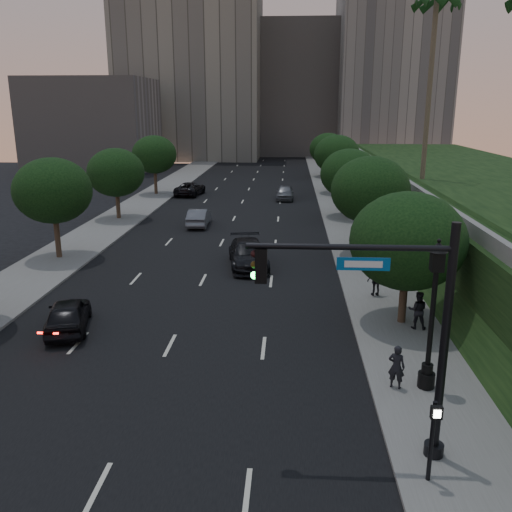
# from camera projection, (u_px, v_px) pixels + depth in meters

# --- Properties ---
(ground) EXTENTS (160.00, 160.00, 0.00)m
(ground) POSITION_uv_depth(u_px,v_px,m) (138.00, 409.00, 18.25)
(ground) COLOR black
(ground) RESTS_ON ground
(road_surface) EXTENTS (16.00, 140.00, 0.02)m
(road_surface) POSITION_uv_depth(u_px,v_px,m) (232.00, 223.00, 47.09)
(road_surface) COLOR black
(road_surface) RESTS_ON ground
(sidewalk_right) EXTENTS (4.50, 140.00, 0.15)m
(sidewalk_right) POSITION_uv_depth(u_px,v_px,m) (350.00, 224.00, 46.46)
(sidewalk_right) COLOR slate
(sidewalk_right) RESTS_ON ground
(sidewalk_left) EXTENTS (4.50, 140.00, 0.15)m
(sidewalk_left) POSITION_uv_depth(u_px,v_px,m) (116.00, 221.00, 47.69)
(sidewalk_left) COLOR slate
(sidewalk_left) RESTS_ON ground
(embankment) EXTENTS (18.00, 90.00, 4.00)m
(embankment) POSITION_uv_depth(u_px,v_px,m) (502.00, 208.00, 43.32)
(embankment) COLOR black
(embankment) RESTS_ON ground
(parapet_wall) EXTENTS (0.35, 90.00, 0.70)m
(parapet_wall) POSITION_uv_depth(u_px,v_px,m) (397.00, 177.00, 43.20)
(parapet_wall) COLOR slate
(parapet_wall) RESTS_ON embankment
(office_block_left) EXTENTS (26.00, 20.00, 32.00)m
(office_block_left) POSITION_uv_depth(u_px,v_px,m) (192.00, 73.00, 103.27)
(office_block_left) COLOR gray
(office_block_left) RESTS_ON ground
(office_block_mid) EXTENTS (22.00, 18.00, 26.00)m
(office_block_mid) POSITION_uv_depth(u_px,v_px,m) (296.00, 90.00, 112.49)
(office_block_mid) COLOR gray
(office_block_mid) RESTS_ON ground
(office_block_right) EXTENTS (20.00, 22.00, 36.00)m
(office_block_right) POSITION_uv_depth(u_px,v_px,m) (390.00, 62.00, 104.31)
(office_block_right) COLOR gray
(office_block_right) RESTS_ON ground
(office_block_filler) EXTENTS (18.00, 16.00, 14.00)m
(office_block_filler) POSITION_uv_depth(u_px,v_px,m) (94.00, 125.00, 85.24)
(office_block_filler) COLOR gray
(office_block_filler) RESTS_ON ground
(tree_right_a) EXTENTS (5.20, 5.20, 6.24)m
(tree_right_a) POSITION_uv_depth(u_px,v_px,m) (407.00, 241.00, 24.25)
(tree_right_a) COLOR #38281C
(tree_right_a) RESTS_ON ground
(tree_right_b) EXTENTS (5.20, 5.20, 6.74)m
(tree_right_b) POSITION_uv_depth(u_px,v_px,m) (370.00, 190.00, 35.65)
(tree_right_b) COLOR #38281C
(tree_right_b) RESTS_ON ground
(tree_right_c) EXTENTS (5.20, 5.20, 6.24)m
(tree_right_c) POSITION_uv_depth(u_px,v_px,m) (349.00, 174.00, 48.29)
(tree_right_c) COLOR #38281C
(tree_right_c) RESTS_ON ground
(tree_right_d) EXTENTS (5.20, 5.20, 6.74)m
(tree_right_d) POSITION_uv_depth(u_px,v_px,m) (337.00, 155.00, 61.62)
(tree_right_d) COLOR #38281C
(tree_right_d) RESTS_ON ground
(tree_right_e) EXTENTS (5.20, 5.20, 6.24)m
(tree_right_e) POSITION_uv_depth(u_px,v_px,m) (328.00, 149.00, 76.17)
(tree_right_e) COLOR #38281C
(tree_right_e) RESTS_ON ground
(tree_left_b) EXTENTS (5.00, 5.00, 6.71)m
(tree_left_b) POSITION_uv_depth(u_px,v_px,m) (53.00, 191.00, 34.95)
(tree_left_b) COLOR #38281C
(tree_left_b) RESTS_ON ground
(tree_left_c) EXTENTS (5.00, 5.00, 6.34)m
(tree_left_c) POSITION_uv_depth(u_px,v_px,m) (116.00, 173.00, 47.55)
(tree_left_c) COLOR #38281C
(tree_left_c) RESTS_ON ground
(tree_left_d) EXTENTS (5.00, 5.00, 6.71)m
(tree_left_d) POSITION_uv_depth(u_px,v_px,m) (154.00, 155.00, 60.91)
(tree_left_d) COLOR #38281C
(tree_left_d) RESTS_ON ground
(palm_far) EXTENTS (3.20, 3.20, 15.50)m
(palm_far) POSITION_uv_depth(u_px,v_px,m) (437.00, 0.00, 41.41)
(palm_far) COLOR #4C4233
(palm_far) RESTS_ON embankment
(traffic_signal_mast) EXTENTS (5.68, 0.56, 7.00)m
(traffic_signal_mast) POSITION_uv_depth(u_px,v_px,m) (404.00, 341.00, 14.76)
(traffic_signal_mast) COLOR black
(traffic_signal_mast) RESTS_ON ground
(street_lamp) EXTENTS (0.64, 0.64, 5.62)m
(street_lamp) POSITION_uv_depth(u_px,v_px,m) (432.00, 322.00, 18.73)
(street_lamp) COLOR black
(street_lamp) RESTS_ON ground
(pedestrian_signal) EXTENTS (0.30, 0.33, 2.50)m
(pedestrian_signal) POSITION_uv_depth(u_px,v_px,m) (433.00, 435.00, 14.16)
(pedestrian_signal) COLOR black
(pedestrian_signal) RESTS_ON ground
(sedan_near_left) EXTENTS (2.84, 4.69, 1.49)m
(sedan_near_left) POSITION_uv_depth(u_px,v_px,m) (68.00, 314.00, 24.52)
(sedan_near_left) COLOR black
(sedan_near_left) RESTS_ON ground
(sedan_mid_left) EXTENTS (1.70, 4.57, 1.49)m
(sedan_mid_left) POSITION_uv_depth(u_px,v_px,m) (199.00, 217.00, 45.86)
(sedan_mid_left) COLOR slate
(sedan_mid_left) RESTS_ON ground
(sedan_far_left) EXTENTS (3.14, 5.64, 1.49)m
(sedan_far_left) POSITION_uv_depth(u_px,v_px,m) (190.00, 189.00, 61.70)
(sedan_far_left) COLOR black
(sedan_far_left) RESTS_ON ground
(sedan_near_right) EXTENTS (3.18, 5.98, 1.65)m
(sedan_near_right) POSITION_uv_depth(u_px,v_px,m) (248.00, 254.00, 34.20)
(sedan_near_right) COLOR black
(sedan_near_right) RESTS_ON ground
(sedan_far_right) EXTENTS (1.92, 4.61, 1.56)m
(sedan_far_right) POSITION_uv_depth(u_px,v_px,m) (285.00, 192.00, 58.81)
(sedan_far_right) COLOR slate
(sedan_far_right) RESTS_ON ground
(pedestrian_a) EXTENTS (0.70, 0.59, 1.62)m
(pedestrian_a) POSITION_uv_depth(u_px,v_px,m) (396.00, 367.00, 19.15)
(pedestrian_a) COLOR black
(pedestrian_a) RESTS_ON sidewalk_right
(pedestrian_b) EXTENTS (0.95, 0.79, 1.75)m
(pedestrian_b) POSITION_uv_depth(u_px,v_px,m) (418.00, 310.00, 24.29)
(pedestrian_b) COLOR black
(pedestrian_b) RESTS_ON sidewalk_right
(pedestrian_c) EXTENTS (1.07, 0.63, 1.70)m
(pedestrian_c) POSITION_uv_depth(u_px,v_px,m) (376.00, 280.00, 28.51)
(pedestrian_c) COLOR black
(pedestrian_c) RESTS_ON sidewalk_right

